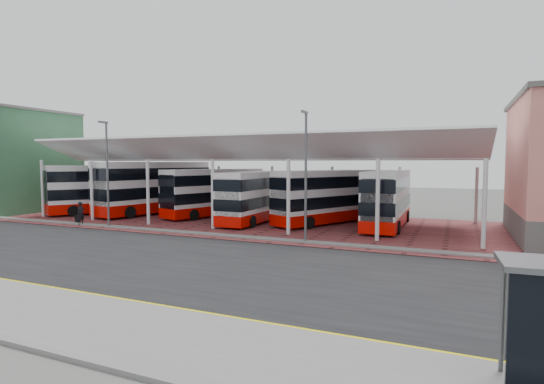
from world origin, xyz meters
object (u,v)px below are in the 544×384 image
Objects in this scene: bus_2 at (215,193)px; pedestrian at (81,213)px; bus_0 at (110,189)px; bus_3 at (257,197)px; bus_4 at (328,197)px; bus_5 at (388,199)px; bus_1 at (155,188)px.

pedestrian is at bearing -106.63° from bus_2.
bus_3 is at bearing 32.57° from bus_0.
bus_4 is (5.63, 1.42, 0.07)m from bus_3.
bus_4 is at bearing 178.98° from bus_5.
bus_5 reaches higher than bus_3.
bus_4 is at bearing 13.07° from bus_1.
bus_1 is 1.22× the size of bus_3.
bus_4 is at bearing 36.22° from bus_0.
bus_2 is 15.69m from bus_5.
bus_3 is 0.97× the size of bus_5.
bus_3 is (11.58, -1.19, -0.40)m from bus_1.
bus_1 is 11.65m from bus_3.
bus_1 is at bearing 0.69° from pedestrian.
pedestrian is at bearing -79.78° from bus_1.
bus_0 is 1.05× the size of bus_5.
bus_4 is (10.94, -0.52, -0.01)m from bus_2.
bus_4 reaches higher than bus_3.
bus_3 is at bearing -1.43° from bus_2.
bus_3 reaches higher than pedestrian.
bus_0 reaches higher than bus_4.
bus_2 is 5.81× the size of pedestrian.
bus_0 is 5.95× the size of pedestrian.
bus_3 is 5.81m from bus_4.
bus_5 is (15.68, -0.55, -0.01)m from bus_2.
pedestrian is at bearing -159.17° from bus_5.
bus_4 is at bearing 15.94° from bus_2.
bus_1 reaches higher than bus_5.
bus_0 reaches higher than bus_2.
bus_2 is 1.02× the size of bus_5.
bus_5 is at bearing 12.82° from bus_1.
bus_3 is at bearing -139.95° from bus_4.
bus_4 is 1.00× the size of bus_5.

